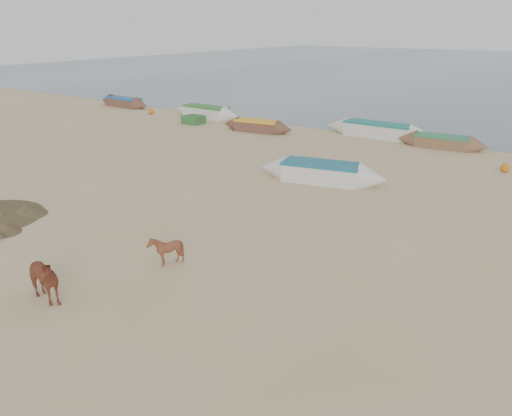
# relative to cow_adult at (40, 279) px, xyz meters

# --- Properties ---
(ground) EXTENTS (140.00, 140.00, 0.00)m
(ground) POSITION_rel_cow_adult_xyz_m (2.06, 2.97, -0.67)
(ground) COLOR tan
(ground) RESTS_ON ground
(cow_adult) EXTENTS (1.62, 0.82, 1.33)m
(cow_adult) POSITION_rel_cow_adult_xyz_m (0.00, 0.00, 0.00)
(cow_adult) COLOR brown
(cow_adult) RESTS_ON ground
(calf_front) EXTENTS (1.13, 1.07, 0.99)m
(calf_front) POSITION_rel_cow_adult_xyz_m (1.15, 3.47, -0.17)
(calf_front) COLOR brown
(calf_front) RESTS_ON ground
(near_canoe) EXTENTS (6.24, 2.74, 0.92)m
(near_canoe) POSITION_rel_cow_adult_xyz_m (0.94, 13.86, -0.21)
(near_canoe) COLOR silver
(near_canoe) RESTS_ON ground
(waterline_canoes) EXTENTS (59.53, 4.70, 0.95)m
(waterline_canoes) POSITION_rel_cow_adult_xyz_m (-0.14, 23.52, -0.24)
(waterline_canoes) COLOR brown
(waterline_canoes) RESTS_ON ground
(beach_clutter) EXTENTS (42.47, 4.92, 0.64)m
(beach_clutter) POSITION_rel_cow_adult_xyz_m (5.32, 22.64, -0.37)
(beach_clutter) COLOR #2B602C
(beach_clutter) RESTS_ON ground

